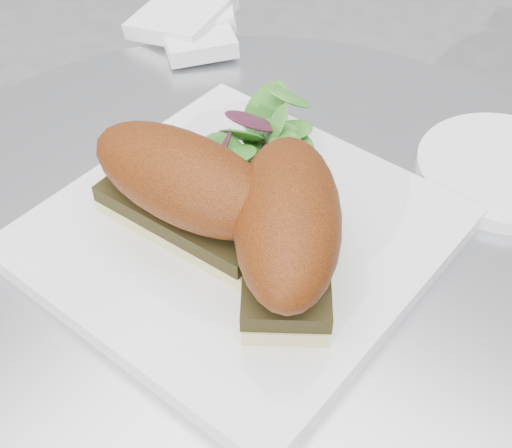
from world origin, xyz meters
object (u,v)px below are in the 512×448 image
(sandwich_right, at_px, (287,227))
(saucer, at_px, (504,170))
(plate, at_px, (239,234))
(sandwich_left, at_px, (186,187))

(sandwich_right, distance_m, saucer, 0.24)
(plate, xyz_separation_m, sandwich_left, (-0.03, -0.02, 0.05))
(plate, bearing_deg, sandwich_right, -14.78)
(plate, bearing_deg, saucer, 54.51)
(sandwich_left, xyz_separation_m, sandwich_right, (0.09, 0.01, 0.00))
(sandwich_left, bearing_deg, sandwich_right, 6.65)
(plate, distance_m, sandwich_left, 0.06)
(sandwich_left, bearing_deg, saucer, 52.72)
(sandwich_right, bearing_deg, sandwich_left, -117.34)
(plate, height_order, saucer, plate)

